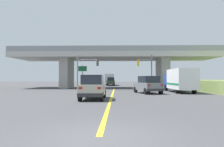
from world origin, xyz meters
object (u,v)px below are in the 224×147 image
object	(u,v)px
box_truck	(180,80)
traffic_signal_nearside	(147,68)
suv_crossing	(148,85)
traffic_signal_farside	(85,68)
suv_lead	(93,87)
sedan_oncoming	(111,82)
highway_sign	(83,71)
semi_truck_distant	(110,79)

from	to	relation	value
box_truck	traffic_signal_nearside	xyz separation A→B (m)	(-3.42, 4.99, 1.77)
suv_crossing	traffic_signal_nearside	size ratio (longest dim) A/B	0.88
traffic_signal_farside	suv_lead	bearing A→B (deg)	-78.16
sedan_oncoming	traffic_signal_nearside	bearing A→B (deg)	-71.85
suv_lead	highway_sign	xyz separation A→B (m)	(-4.19, 19.01, 2.00)
box_truck	semi_truck_distant	bearing A→B (deg)	109.68
box_truck	traffic_signal_nearside	world-z (taller)	traffic_signal_nearside
suv_crossing	box_truck	xyz separation A→B (m)	(4.33, 2.07, 0.54)
suv_lead	highway_sign	world-z (taller)	highway_sign
suv_lead	traffic_signal_farside	distance (m)	15.19
sedan_oncoming	suv_lead	bearing A→B (deg)	-90.82
traffic_signal_farside	semi_truck_distant	world-z (taller)	traffic_signal_farside
box_truck	sedan_oncoming	world-z (taller)	box_truck
traffic_signal_nearside	semi_truck_distant	bearing A→B (deg)	105.93
suv_crossing	traffic_signal_farside	world-z (taller)	traffic_signal_farside
suv_crossing	sedan_oncoming	world-z (taller)	same
semi_truck_distant	box_truck	bearing A→B (deg)	-70.32
suv_lead	traffic_signal_nearside	world-z (taller)	traffic_signal_nearside
suv_lead	traffic_signal_farside	bearing A→B (deg)	101.84
traffic_signal_farside	suv_crossing	bearing A→B (deg)	-41.94
suv_lead	highway_sign	size ratio (longest dim) A/B	1.05
box_truck	highway_sign	xyz separation A→B (m)	(-14.08, 10.03, 1.46)
sedan_oncoming	traffic_signal_farside	distance (m)	18.14
suv_crossing	highway_sign	distance (m)	15.67
semi_truck_distant	traffic_signal_nearside	bearing A→B (deg)	-74.07
suv_crossing	semi_truck_distant	world-z (taller)	semi_truck_distant
box_truck	semi_truck_distant	size ratio (longest dim) A/B	1.15
sedan_oncoming	traffic_signal_farside	xyz separation A→B (m)	(-3.54, -17.63, 2.42)
box_truck	traffic_signal_farside	xyz separation A→B (m)	(-12.97, 5.69, 1.88)
traffic_signal_farside	box_truck	bearing A→B (deg)	-23.70
suv_lead	traffic_signal_nearside	bearing A→B (deg)	65.17
suv_lead	suv_crossing	size ratio (longest dim) A/B	0.91
suv_crossing	highway_sign	size ratio (longest dim) A/B	1.15
suv_lead	sedan_oncoming	bearing A→B (deg)	89.18
sedan_oncoming	highway_sign	world-z (taller)	highway_sign
suv_lead	sedan_oncoming	world-z (taller)	same
suv_lead	sedan_oncoming	distance (m)	32.31
suv_lead	box_truck	xyz separation A→B (m)	(9.89, 8.99, 0.54)
traffic_signal_nearside	suv_lead	bearing A→B (deg)	-114.83
suv_lead	highway_sign	bearing A→B (deg)	102.41
highway_sign	traffic_signal_farside	bearing A→B (deg)	-75.67
traffic_signal_nearside	traffic_signal_farside	xyz separation A→B (m)	(-9.55, 0.70, 0.11)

